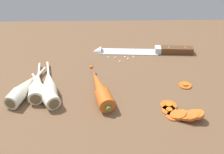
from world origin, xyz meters
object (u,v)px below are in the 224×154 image
(whole_carrot, at_px, (100,89))
(carrot_slice_stray_mid, at_px, (169,110))
(parsnip_front, at_px, (37,85))
(carrot_slice_stray_near, at_px, (185,85))
(carrot_slice_stray_far, at_px, (169,105))
(parsnip_mid_left, at_px, (23,89))
(carrot_slice_stack, at_px, (185,115))
(parsnip_mid_right, at_px, (49,84))
(chefs_knife, at_px, (141,51))
(parsnip_back, at_px, (46,92))

(whole_carrot, height_order, carrot_slice_stray_mid, whole_carrot)
(whole_carrot, relative_size, parsnip_front, 1.04)
(carrot_slice_stray_near, xyz_separation_m, carrot_slice_stray_mid, (-0.07, -0.11, 0.00))
(whole_carrot, height_order, carrot_slice_stray_far, whole_carrot)
(whole_carrot, xyz_separation_m, carrot_slice_stray_far, (0.18, -0.05, -0.02))
(parsnip_mid_left, bearing_deg, parsnip_front, 28.37)
(parsnip_mid_left, xyz_separation_m, carrot_slice_stray_near, (0.45, 0.03, -0.02))
(carrot_slice_stack, xyz_separation_m, carrot_slice_stray_near, (0.04, 0.14, -0.01))
(parsnip_front, xyz_separation_m, parsnip_mid_right, (0.03, 0.00, -0.00))
(chefs_knife, xyz_separation_m, parsnip_front, (-0.31, -0.22, 0.01))
(parsnip_mid_right, xyz_separation_m, carrot_slice_stack, (0.35, -0.13, -0.01))
(parsnip_back, bearing_deg, whole_carrot, 4.13)
(whole_carrot, bearing_deg, carrot_slice_stack, -25.49)
(parsnip_front, xyz_separation_m, parsnip_mid_left, (-0.03, -0.02, -0.00))
(whole_carrot, xyz_separation_m, carrot_slice_stack, (0.21, -0.10, -0.01))
(whole_carrot, height_order, parsnip_front, whole_carrot)
(chefs_knife, xyz_separation_m, parsnip_back, (-0.28, -0.25, 0.01))
(parsnip_mid_left, xyz_separation_m, parsnip_mid_right, (0.07, 0.02, -0.00))
(parsnip_back, bearing_deg, carrot_slice_stray_far, -7.09)
(parsnip_mid_right, bearing_deg, parsnip_mid_left, -161.27)
(carrot_slice_stray_mid, bearing_deg, carrot_slice_stray_near, 58.30)
(chefs_knife, distance_m, whole_carrot, 0.28)
(carrot_slice_stack, distance_m, carrot_slice_stray_far, 0.06)
(parsnip_front, bearing_deg, carrot_slice_stray_mid, -14.90)
(carrot_slice_stack, bearing_deg, parsnip_mid_left, 165.95)
(carrot_slice_stray_near, bearing_deg, carrot_slice_stray_mid, -121.70)
(chefs_knife, xyz_separation_m, parsnip_mid_left, (-0.35, -0.24, 0.01))
(parsnip_front, xyz_separation_m, carrot_slice_stack, (0.38, -0.12, -0.01))
(parsnip_back, height_order, carrot_slice_stack, parsnip_back)
(carrot_slice_stray_far, bearing_deg, parsnip_mid_left, 171.78)
(carrot_slice_stack, xyz_separation_m, carrot_slice_stray_far, (-0.03, 0.05, -0.01))
(parsnip_front, height_order, parsnip_back, same)
(chefs_knife, bearing_deg, parsnip_back, -138.01)
(parsnip_back, bearing_deg, chefs_knife, 41.99)
(chefs_knife, distance_m, parsnip_mid_right, 0.36)
(whole_carrot, relative_size, carrot_slice_stray_near, 5.63)
(parsnip_mid_right, bearing_deg, carrot_slice_stray_far, -13.74)
(parsnip_back, relative_size, carrot_slice_stray_mid, 4.36)
(carrot_slice_stack, distance_m, carrot_slice_stray_near, 0.14)
(carrot_slice_stray_mid, distance_m, carrot_slice_stray_far, 0.02)
(parsnip_front, bearing_deg, parsnip_mid_left, -151.63)
(parsnip_mid_right, relative_size, carrot_slice_stray_far, 4.79)
(carrot_slice_stack, bearing_deg, parsnip_front, 162.30)
(parsnip_mid_left, bearing_deg, whole_carrot, -1.47)
(chefs_knife, xyz_separation_m, whole_carrot, (-0.14, -0.24, 0.01))
(parsnip_front, distance_m, parsnip_mid_left, 0.04)
(carrot_slice_stray_far, bearing_deg, parsnip_mid_right, 166.26)
(chefs_knife, height_order, carrot_slice_stray_far, chefs_knife)
(parsnip_front, bearing_deg, parsnip_back, -47.24)
(parsnip_mid_left, bearing_deg, carrot_slice_stray_mid, -11.09)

